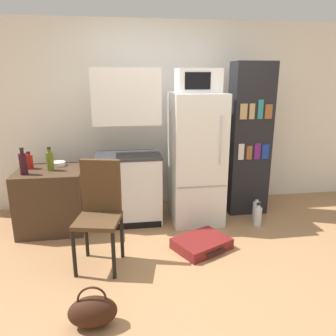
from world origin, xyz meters
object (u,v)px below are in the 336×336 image
at_px(kitchen_hutch, 128,155).
at_px(suitcase_large_flat, 202,244).
at_px(side_table, 52,199).
at_px(bottle_ketchup_red, 29,161).
at_px(refrigerator, 196,159).
at_px(water_bottle_middle, 256,210).
at_px(bottle_olive_oil, 50,161).
at_px(bookshelf, 249,140).
at_px(handbag, 93,311).
at_px(chair, 100,205).
at_px(bottle_wine_dark, 23,163).
at_px(water_bottle_front, 258,216).
at_px(bowl, 58,164).
at_px(microwave, 198,81).

relative_size(kitchen_hutch, suitcase_large_flat, 2.76).
height_order(side_table, bottle_ketchup_red, bottle_ketchup_red).
xyz_separation_m(refrigerator, suitcase_large_flat, (-0.11, -0.77, -0.74)).
bearing_deg(refrigerator, suitcase_large_flat, -97.85).
height_order(side_table, water_bottle_middle, side_table).
height_order(kitchen_hutch, bottle_olive_oil, kitchen_hutch).
distance_m(side_table, bookshelf, 2.58).
xyz_separation_m(suitcase_large_flat, handbag, (-1.07, -0.98, 0.07)).
distance_m(bottle_ketchup_red, handbag, 2.13).
bearing_deg(bookshelf, chair, -151.36).
bearing_deg(bottle_olive_oil, bottle_ketchup_red, 155.67).
xyz_separation_m(kitchen_hutch, refrigerator, (0.84, -0.07, -0.07)).
bearing_deg(water_bottle_middle, kitchen_hutch, 171.81).
height_order(bookshelf, bottle_ketchup_red, bookshelf).
xyz_separation_m(bottle_wine_dark, water_bottle_middle, (2.76, -0.00, -0.73)).
bearing_deg(suitcase_large_flat, bottle_wine_dark, 135.13).
distance_m(bottle_wine_dark, chair, 1.14).
xyz_separation_m(side_table, handbag, (0.58, -1.75, -0.24)).
xyz_separation_m(chair, water_bottle_front, (1.86, 0.54, -0.48)).
xyz_separation_m(refrigerator, handbag, (-1.18, -1.76, -0.68)).
bearing_deg(bookshelf, kitchen_hutch, -176.50).
relative_size(water_bottle_front, water_bottle_middle, 0.95).
bearing_deg(water_bottle_front, bottle_olive_oil, 173.34).
height_order(bowl, water_bottle_middle, bowl).
bearing_deg(bottle_wine_dark, microwave, 4.56).
relative_size(bottle_olive_oil, water_bottle_front, 0.93).
height_order(microwave, bowl, microwave).
xyz_separation_m(refrigerator, bottle_ketchup_red, (-1.99, 0.08, 0.02)).
relative_size(bowl, suitcase_large_flat, 0.25).
height_order(bottle_olive_oil, water_bottle_front, bottle_olive_oil).
distance_m(kitchen_hutch, suitcase_large_flat, 1.38).
xyz_separation_m(bottle_olive_oil, bowl, (0.05, 0.20, -0.09)).
bearing_deg(kitchen_hutch, refrigerator, -4.48).
relative_size(bottle_olive_oil, handbag, 0.76).
relative_size(side_table, chair, 0.73).
height_order(kitchen_hutch, bowl, kitchen_hutch).
bearing_deg(handbag, chair, 87.77).
xyz_separation_m(kitchen_hutch, bottle_ketchup_red, (-1.16, 0.02, -0.04)).
relative_size(microwave, bottle_olive_oil, 1.84).
bearing_deg(bottle_wine_dark, side_table, 33.09).
bearing_deg(bottle_olive_oil, water_bottle_middle, -2.94).
bearing_deg(water_bottle_middle, bookshelf, 94.59).
relative_size(bowl, water_bottle_middle, 0.55).
bearing_deg(bottle_olive_oil, microwave, 1.17).
bearing_deg(bottle_ketchup_red, microwave, -2.37).
relative_size(bookshelf, handbag, 5.46).
distance_m(bowl, chair, 1.18).
bearing_deg(water_bottle_middle, bottle_olive_oil, 177.06).
distance_m(kitchen_hutch, refrigerator, 0.84).
bearing_deg(water_bottle_front, bottle_wine_dark, 176.57).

